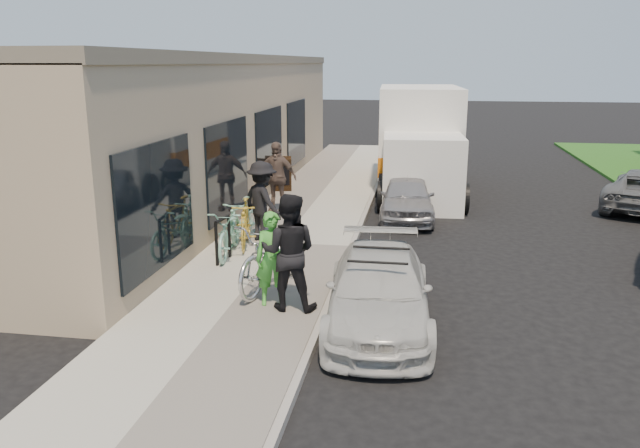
{
  "coord_description": "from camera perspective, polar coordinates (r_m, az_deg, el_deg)",
  "views": [
    {
      "loc": [
        1.02,
        -9.9,
        4.01
      ],
      "look_at": [
        -0.85,
        1.34,
        1.05
      ],
      "focal_mm": 35.0,
      "sensor_mm": 36.0,
      "label": 1
    }
  ],
  "objects": [
    {
      "name": "sedan_white",
      "position": [
        9.8,
        5.4,
        -6.07
      ],
      "size": [
        1.83,
        4.0,
        1.17
      ],
      "rotation": [
        0.0,
        0.0,
        0.06
      ],
      "color": "beige",
      "rests_on": "ground"
    },
    {
      "name": "cruiser_bike_a",
      "position": [
        13.73,
        -7.25,
        0.26
      ],
      "size": [
        0.78,
        1.71,
        0.99
      ],
      "primitive_type": "imported",
      "rotation": [
        0.0,
        0.0,
        -0.2
      ],
      "color": "#85C7AF",
      "rests_on": "sidewalk"
    },
    {
      "name": "bike_rack",
      "position": [
        12.5,
        -8.88,
        -1.01
      ],
      "size": [
        0.14,
        0.63,
        0.9
      ],
      "rotation": [
        0.0,
        0.0,
        -0.13
      ],
      "color": "black",
      "rests_on": "sidewalk"
    },
    {
      "name": "cruiser_bike_b",
      "position": [
        12.92,
        -8.24,
        -0.69
      ],
      "size": [
        0.84,
        1.93,
        0.99
      ],
      "primitive_type": "imported",
      "rotation": [
        0.0,
        0.0,
        0.1
      ],
      "color": "#85C7AF",
      "rests_on": "sidewalk"
    },
    {
      "name": "storefront",
      "position": [
        19.04,
        -9.9,
        8.67
      ],
      "size": [
        3.6,
        20.0,
        4.22
      ],
      "color": "tan",
      "rests_on": "ground"
    },
    {
      "name": "sidewalk",
      "position": [
        13.82,
        -3.57,
        -2.01
      ],
      "size": [
        3.0,
        34.0,
        0.15
      ],
      "primitive_type": "cube",
      "color": "#A4A193",
      "rests_on": "ground"
    },
    {
      "name": "bystander_a",
      "position": [
        13.8,
        -5.3,
        2.08
      ],
      "size": [
        1.31,
        1.24,
        1.78
      ],
      "primitive_type": "imported",
      "rotation": [
        0.0,
        0.0,
        2.47
      ],
      "color": "black",
      "rests_on": "sidewalk"
    },
    {
      "name": "woman_rider",
      "position": [
        10.14,
        -4.35,
        -3.19
      ],
      "size": [
        0.65,
        0.52,
        1.55
      ],
      "primitive_type": "imported",
      "rotation": [
        0.0,
        0.0,
        0.28
      ],
      "color": "green",
      "rests_on": "sidewalk"
    },
    {
      "name": "bystander_b",
      "position": [
        16.46,
        -4.02,
        4.29
      ],
      "size": [
        1.13,
        0.54,
        1.87
      ],
      "primitive_type": "imported",
      "rotation": [
        0.0,
        0.0,
        -0.08
      ],
      "color": "brown",
      "rests_on": "sidewalk"
    },
    {
      "name": "sandwich_board",
      "position": [
        19.27,
        -3.57,
        4.58
      ],
      "size": [
        0.75,
        0.76,
        1.03
      ],
      "rotation": [
        0.0,
        0.0,
        0.22
      ],
      "color": "#311D0D",
      "rests_on": "sidewalk"
    },
    {
      "name": "ground",
      "position": [
        10.73,
        3.34,
        -7.41
      ],
      "size": [
        120.0,
        120.0,
        0.0
      ],
      "primitive_type": "plane",
      "color": "black",
      "rests_on": "ground"
    },
    {
      "name": "cruiser_bike_c",
      "position": [
        13.48,
        -6.85,
        0.05
      ],
      "size": [
        0.79,
        1.74,
        1.01
      ],
      "primitive_type": "imported",
      "rotation": [
        0.0,
        0.0,
        0.2
      ],
      "color": "gold",
      "rests_on": "sidewalk"
    },
    {
      "name": "sedan_silver",
      "position": [
        16.53,
        7.93,
        2.46
      ],
      "size": [
        1.52,
        3.48,
        1.17
      ],
      "primitive_type": "imported",
      "rotation": [
        0.0,
        0.0,
        0.04
      ],
      "color": "gray",
      "rests_on": "ground"
    },
    {
      "name": "curb",
      "position": [
        13.57,
        2.83,
        -2.36
      ],
      "size": [
        0.12,
        34.0,
        0.13
      ],
      "primitive_type": "cube",
      "color": "gray",
      "rests_on": "ground"
    },
    {
      "name": "man_standing",
      "position": [
        9.9,
        -2.88,
        -2.58
      ],
      "size": [
        0.93,
        0.73,
        1.89
      ],
      "primitive_type": "imported",
      "rotation": [
        0.0,
        0.0,
        3.16
      ],
      "color": "black",
      "rests_on": "sidewalk"
    },
    {
      "name": "tandem_bike",
      "position": [
        10.95,
        -4.23,
        -2.73
      ],
      "size": [
        1.35,
        2.45,
        1.22
      ],
      "primitive_type": "imported",
      "rotation": [
        0.0,
        0.0,
        -0.25
      ],
      "color": "silver",
      "rests_on": "sidewalk"
    },
    {
      "name": "moving_truck",
      "position": [
        20.19,
        9.03,
        7.09
      ],
      "size": [
        2.83,
        6.75,
        3.26
      ],
      "rotation": [
        0.0,
        0.0,
        0.05
      ],
      "color": "white",
      "rests_on": "ground"
    }
  ]
}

